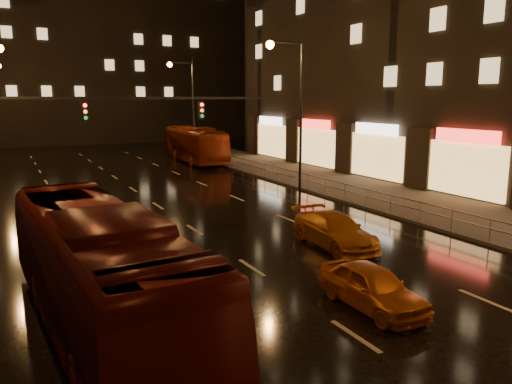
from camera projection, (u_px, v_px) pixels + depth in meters
ground at (169, 213)px, 26.93m from camera, size 140.00×140.00×0.00m
sidewalk_right at (422, 205)px, 28.60m from camera, size 7.00×70.00×0.15m
building_distant at (81, 14)px, 70.89m from camera, size 44.00×16.00×36.00m
traffic_signal at (63, 127)px, 23.78m from camera, size 15.31×0.32×6.20m
railing_right at (344, 187)px, 29.59m from camera, size 0.05×56.00×1.00m
bus_red at (99, 269)px, 13.16m from camera, size 3.59×11.97×3.29m
bus_curb at (195, 145)px, 48.36m from camera, size 3.48×12.29×3.39m
taxi_near at (372, 287)px, 14.57m from camera, size 1.53×3.80×1.29m
taxi_far at (335, 230)px, 20.72m from camera, size 2.13×4.76×1.36m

